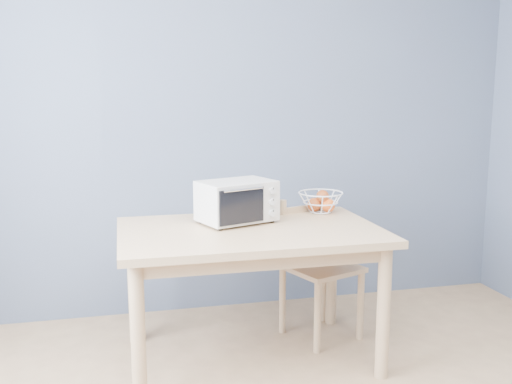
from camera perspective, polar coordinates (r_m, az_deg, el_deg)
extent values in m
cube|color=#4D586B|center=(3.83, -2.72, 7.29)|extent=(4.00, 0.01, 2.60)
cube|color=tan|center=(3.09, -0.60, -4.01)|extent=(1.40, 0.90, 0.04)
cylinder|color=tan|center=(2.79, -11.71, -13.95)|extent=(0.07, 0.07, 0.71)
cylinder|color=tan|center=(3.07, 12.62, -11.69)|extent=(0.07, 0.07, 0.71)
cylinder|color=tan|center=(3.48, -12.13, -9.08)|extent=(0.07, 0.07, 0.71)
cylinder|color=tan|center=(3.71, 7.57, -7.74)|extent=(0.07, 0.07, 0.71)
cube|color=beige|center=(3.19, -1.96, -0.87)|extent=(0.47, 0.39, 0.23)
cube|color=black|center=(3.16, -2.79, -1.01)|extent=(0.33, 0.31, 0.18)
cube|color=black|center=(3.05, -1.42, -1.43)|extent=(0.26, 0.10, 0.19)
cylinder|color=silver|center=(3.02, -1.27, 0.25)|extent=(0.23, 0.10, 0.01)
cube|color=beige|center=(3.16, 1.55, -0.97)|extent=(0.11, 0.04, 0.21)
cylinder|color=black|center=(3.04, -3.66, -3.72)|extent=(0.02, 0.02, 0.01)
cylinder|color=black|center=(3.22, 1.63, -2.93)|extent=(0.02, 0.02, 0.01)
cylinder|color=black|center=(3.22, -5.52, -2.99)|extent=(0.02, 0.02, 0.01)
cylinder|color=black|center=(3.39, -0.40, -2.29)|extent=(0.02, 0.02, 0.01)
cylinder|color=silver|center=(3.14, 1.67, 0.13)|extent=(0.04, 0.03, 0.04)
cylinder|color=silver|center=(3.15, 1.66, -1.01)|extent=(0.04, 0.03, 0.04)
cylinder|color=silver|center=(3.16, 1.66, -2.13)|extent=(0.04, 0.03, 0.04)
torus|color=white|center=(3.48, 6.49, -0.08)|extent=(0.33, 0.33, 0.01)
torus|color=white|center=(3.49, 6.47, -1.02)|extent=(0.26, 0.26, 0.01)
torus|color=white|center=(3.51, 6.45, -1.96)|extent=(0.16, 0.16, 0.01)
sphere|color=#AE3217|center=(3.49, 5.83, -1.27)|extent=(0.08, 0.08, 0.08)
sphere|color=orange|center=(3.49, 7.24, -1.34)|extent=(0.08, 0.08, 0.08)
sphere|color=#D88C54|center=(3.55, 6.25, -1.16)|extent=(0.08, 0.08, 0.08)
sphere|color=#AE3217|center=(3.49, 6.68, -0.43)|extent=(0.08, 0.08, 0.08)
cube|color=tan|center=(3.49, 6.58, -7.51)|extent=(0.50, 0.50, 0.03)
cylinder|color=tan|center=(3.34, 6.17, -12.38)|extent=(0.04, 0.04, 0.42)
cylinder|color=tan|center=(3.55, 10.41, -11.11)|extent=(0.04, 0.04, 0.42)
cylinder|color=tan|center=(3.58, 2.66, -10.75)|extent=(0.04, 0.04, 0.42)
cylinder|color=tan|center=(3.78, 6.82, -9.69)|extent=(0.04, 0.04, 0.42)
cylinder|color=tan|center=(3.46, 2.71, -4.22)|extent=(0.04, 0.04, 0.42)
cylinder|color=tan|center=(3.66, 6.95, -3.48)|extent=(0.04, 0.04, 0.42)
cube|color=tan|center=(3.58, 4.87, -5.23)|extent=(0.32, 0.13, 0.05)
cube|color=tan|center=(3.55, 4.90, -3.48)|extent=(0.32, 0.13, 0.05)
cube|color=tan|center=(3.53, 4.93, -1.71)|extent=(0.32, 0.13, 0.05)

